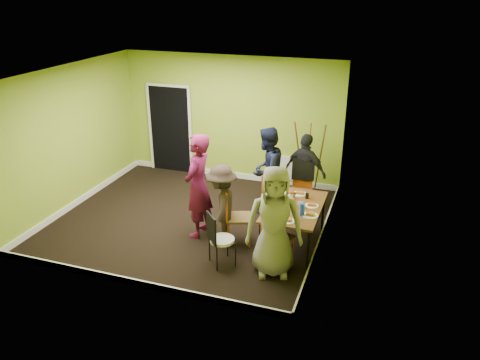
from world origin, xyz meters
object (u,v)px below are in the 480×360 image
object	(u,v)px
chair_left_far	(270,193)
chair_bentwood	(218,237)
person_standing	(198,186)
person_left_far	(267,170)
person_back_end	(306,172)
chair_back_end	(303,175)
chair_front_end	(275,235)
dining_table	(294,209)
person_left_near	(222,206)
orange_bottle	(294,200)
easel	(309,161)
blue_bottle	(302,210)
person_front_end	(274,222)
thermos	(291,200)
chair_left_near	(234,212)

from	to	relation	value
chair_left_far	chair_bentwood	distance (m)	1.90
person_standing	person_left_far	bearing A→B (deg)	147.94
person_standing	person_back_end	distance (m)	2.31
chair_back_end	chair_front_end	size ratio (longest dim) A/B	1.05
dining_table	person_left_near	size ratio (longest dim) A/B	1.03
orange_bottle	person_left_near	size ratio (longest dim) A/B	0.05
chair_bentwood	person_back_end	size ratio (longest dim) A/B	0.59
easel	blue_bottle	bearing A→B (deg)	-81.59
orange_bottle	person_left_near	distance (m)	1.23
dining_table	easel	distance (m)	2.05
chair_bentwood	person_left_near	bearing A→B (deg)	152.41
person_standing	chair_left_far	bearing A→B (deg)	137.66
chair_front_end	blue_bottle	world-z (taller)	chair_front_end
orange_bottle	person_front_end	world-z (taller)	person_front_end
person_left_near	person_back_end	size ratio (longest dim) A/B	0.94
chair_back_end	person_back_end	xyz separation A→B (m)	(0.03, 0.14, 0.03)
chair_bentwood	person_front_end	size ratio (longest dim) A/B	0.51
person_back_end	person_front_end	bearing A→B (deg)	111.42
chair_left_far	person_left_far	bearing A→B (deg)	-144.71
person_standing	dining_table	bearing A→B (deg)	97.10
thermos	orange_bottle	size ratio (longest dim) A/B	3.11
chair_left_near	thermos	distance (m)	1.01
chair_left_near	person_front_end	distance (m)	1.15
chair_front_end	person_standing	size ratio (longest dim) A/B	0.53
person_left_near	person_front_end	bearing A→B (deg)	55.00
thermos	person_standing	world-z (taller)	person_standing
easel	person_left_far	world-z (taller)	person_left_far
chair_left_far	easel	bearing A→B (deg)	161.41
dining_table	person_standing	size ratio (longest dim) A/B	0.80
chair_front_end	chair_bentwood	world-z (taller)	chair_front_end
chair_back_end	chair_bentwood	xyz separation A→B (m)	(-0.85, -2.38, -0.23)
person_standing	person_front_end	bearing A→B (deg)	66.29
chair_back_end	person_left_far	distance (m)	0.72
chair_left_far	thermos	distance (m)	1.14
person_front_end	easel	bearing A→B (deg)	74.19
person_left_near	person_back_end	world-z (taller)	person_back_end
dining_table	person_back_end	distance (m)	1.55
easel	person_left_near	distance (m)	2.60
person_front_end	chair_front_end	bearing A→B (deg)	80.57
blue_bottle	person_back_end	distance (m)	1.87
easel	person_left_far	distance (m)	1.10
person_left_far	chair_front_end	bearing A→B (deg)	34.69
orange_bottle	person_front_end	bearing A→B (deg)	-93.51
chair_back_end	person_left_near	bearing A→B (deg)	54.70
chair_bentwood	person_front_end	bearing A→B (deg)	51.00
dining_table	chair_left_near	xyz separation A→B (m)	(-1.00, -0.24, -0.12)
chair_back_end	person_left_far	world-z (taller)	person_left_far
blue_bottle	person_front_end	xyz separation A→B (m)	(-0.30, -0.61, 0.03)
thermos	person_left_near	world-z (taller)	person_left_near
thermos	blue_bottle	xyz separation A→B (m)	(0.25, -0.29, -0.01)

